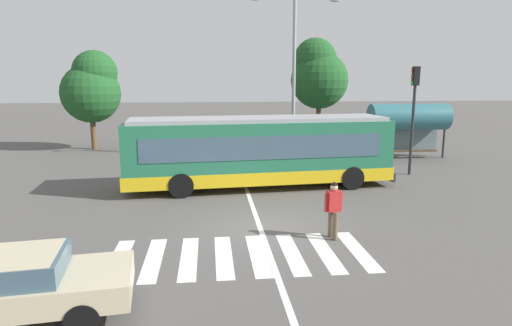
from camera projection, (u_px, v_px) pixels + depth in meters
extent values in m
plane|color=#514F4C|center=(265.00, 229.00, 13.82)|extent=(160.00, 160.00, 0.00)
cylinder|color=black|center=(332.00, 167.00, 20.94)|extent=(1.02, 0.38, 1.00)
cylinder|color=black|center=(352.00, 178.00, 18.68)|extent=(1.02, 0.38, 1.00)
cylinder|color=black|center=(180.00, 173.00, 19.61)|extent=(1.02, 0.38, 1.00)
cylinder|color=black|center=(181.00, 186.00, 17.34)|extent=(1.02, 0.38, 1.00)
cube|color=#236B4C|center=(259.00, 150.00, 18.89)|extent=(11.46, 3.45, 2.55)
cube|color=gold|center=(259.00, 173.00, 19.08)|extent=(11.57, 3.48, 0.55)
cube|color=#3D5666|center=(259.00, 143.00, 18.83)|extent=(10.11, 3.39, 0.96)
cube|color=#3D5666|center=(380.00, 142.00, 19.89)|extent=(0.22, 2.24, 1.63)
cube|color=black|center=(381.00, 123.00, 19.73)|extent=(0.22, 1.94, 0.28)
cube|color=#99999E|center=(259.00, 119.00, 18.63)|extent=(10.99, 3.21, 0.16)
cube|color=#28282B|center=(381.00, 172.00, 20.18)|extent=(0.32, 2.55, 0.36)
cylinder|color=brown|center=(331.00, 223.00, 13.02)|extent=(0.16, 0.16, 0.85)
cylinder|color=brown|center=(335.00, 226.00, 12.76)|extent=(0.16, 0.16, 0.85)
cube|color=#B22323|center=(334.00, 201.00, 12.75)|extent=(0.44, 0.33, 0.60)
cylinder|color=#B22323|center=(326.00, 203.00, 12.69)|extent=(0.10, 0.10, 0.55)
cylinder|color=#B22323|center=(341.00, 201.00, 12.83)|extent=(0.10, 0.10, 0.55)
sphere|color=tan|center=(334.00, 187.00, 12.67)|extent=(0.22, 0.22, 0.22)
sphere|color=black|center=(334.00, 185.00, 12.66)|extent=(0.19, 0.19, 0.19)
cylinder|color=black|center=(94.00, 279.00, 9.59)|extent=(0.66, 0.27, 0.64)
cylinder|color=black|center=(82.00, 319.00, 7.99)|extent=(0.66, 0.27, 0.64)
cube|color=#C6B793|center=(11.00, 290.00, 8.42)|extent=(4.68, 2.33, 0.52)
cube|color=#3D5666|center=(4.00, 267.00, 8.32)|extent=(2.33, 1.84, 0.44)
cube|color=#C6B793|center=(2.00, 258.00, 8.28)|extent=(2.14, 1.75, 0.09)
cylinder|color=black|center=(177.00, 146.00, 28.72)|extent=(0.25, 0.65, 0.64)
cylinder|color=black|center=(202.00, 146.00, 29.04)|extent=(0.25, 0.65, 0.64)
cylinder|color=black|center=(178.00, 153.00, 26.03)|extent=(0.25, 0.65, 0.64)
cylinder|color=black|center=(206.00, 152.00, 26.35)|extent=(0.25, 0.65, 0.64)
cube|color=#234293|center=(191.00, 144.00, 27.47)|extent=(2.19, 4.64, 0.52)
cube|color=#3D5666|center=(190.00, 137.00, 27.30)|extent=(1.78, 2.29, 0.44)
cube|color=#234293|center=(190.00, 134.00, 27.26)|extent=(1.69, 2.10, 0.09)
cylinder|color=black|center=(218.00, 145.00, 29.38)|extent=(0.25, 0.65, 0.64)
cylinder|color=black|center=(243.00, 144.00, 29.68)|extent=(0.25, 0.65, 0.64)
cylinder|color=black|center=(223.00, 151.00, 26.68)|extent=(0.25, 0.65, 0.64)
cylinder|color=black|center=(250.00, 151.00, 26.98)|extent=(0.25, 0.65, 0.64)
cube|color=#38383D|center=(233.00, 143.00, 28.12)|extent=(2.16, 4.63, 0.52)
cube|color=#3D5666|center=(233.00, 136.00, 27.94)|extent=(1.76, 2.28, 0.44)
cube|color=#38383D|center=(233.00, 133.00, 27.91)|extent=(1.68, 2.09, 0.09)
cylinder|color=black|center=(258.00, 145.00, 29.54)|extent=(0.20, 0.64, 0.64)
cylinder|color=black|center=(282.00, 144.00, 29.72)|extent=(0.20, 0.64, 0.64)
cylinder|color=black|center=(263.00, 151.00, 26.81)|extent=(0.20, 0.64, 0.64)
cylinder|color=black|center=(290.00, 151.00, 27.00)|extent=(0.20, 0.64, 0.64)
cube|color=#AD1E1E|center=(273.00, 143.00, 28.21)|extent=(1.84, 4.51, 0.52)
cube|color=#3D5666|center=(273.00, 135.00, 28.03)|extent=(1.61, 2.17, 0.44)
cube|color=#AD1E1E|center=(274.00, 132.00, 28.00)|extent=(1.54, 1.99, 0.09)
cylinder|color=black|center=(297.00, 144.00, 29.86)|extent=(0.22, 0.65, 0.64)
cylinder|color=black|center=(320.00, 143.00, 30.09)|extent=(0.22, 0.65, 0.64)
cylinder|color=black|center=(307.00, 150.00, 27.15)|extent=(0.22, 0.65, 0.64)
cylinder|color=black|center=(333.00, 150.00, 27.37)|extent=(0.22, 0.65, 0.64)
cube|color=#196B70|center=(314.00, 142.00, 28.56)|extent=(1.94, 4.55, 0.52)
cube|color=#3D5666|center=(315.00, 135.00, 28.38)|extent=(1.66, 2.20, 0.44)
cube|color=#196B70|center=(315.00, 132.00, 28.34)|extent=(1.58, 2.02, 0.09)
cylinder|color=#28282B|center=(412.00, 131.00, 21.32)|extent=(0.14, 0.14, 4.36)
cube|color=black|center=(416.00, 76.00, 20.83)|extent=(0.28, 0.32, 0.90)
cylinder|color=#410907|center=(413.00, 70.00, 20.76)|extent=(0.04, 0.20, 0.20)
cylinder|color=#463707|center=(412.00, 77.00, 20.82)|extent=(0.04, 0.20, 0.20)
cylinder|color=green|center=(412.00, 83.00, 20.87)|extent=(0.04, 0.20, 0.20)
cylinder|color=#28282B|center=(370.00, 140.00, 25.69)|extent=(0.12, 0.12, 2.30)
cylinder|color=#28282B|center=(444.00, 139.00, 26.18)|extent=(0.12, 0.12, 2.30)
cube|color=slate|center=(402.00, 136.00, 26.59)|extent=(4.40, 0.04, 1.93)
cylinder|color=#2D6670|center=(409.00, 117.00, 25.68)|extent=(4.67, 1.54, 1.54)
cube|color=#4C3823|center=(407.00, 151.00, 26.06)|extent=(3.66, 0.36, 0.08)
cylinder|color=#939399|center=(294.00, 80.00, 24.79)|extent=(0.20, 0.20, 9.25)
ellipsoid|color=silver|center=(335.00, 0.00, 24.22)|extent=(0.60, 0.32, 0.20)
cylinder|color=brown|center=(93.00, 132.00, 29.41)|extent=(0.36, 0.36, 2.38)
sphere|color=#1E5123|center=(91.00, 93.00, 28.93)|extent=(3.88, 3.88, 3.88)
sphere|color=#1E5123|center=(95.00, 73.00, 28.77)|extent=(2.91, 2.91, 2.91)
cylinder|color=brown|center=(318.00, 122.00, 32.25)|extent=(0.36, 0.36, 3.15)
sphere|color=#1E5123|center=(319.00, 80.00, 31.68)|extent=(4.14, 4.14, 4.14)
sphere|color=#1E5123|center=(315.00, 60.00, 31.53)|extent=(3.11, 3.11, 3.11)
cube|color=silver|center=(117.00, 261.00, 11.36)|extent=(0.45, 2.90, 0.01)
cube|color=silver|center=(153.00, 259.00, 11.45)|extent=(0.45, 2.90, 0.01)
cube|color=silver|center=(189.00, 258.00, 11.55)|extent=(0.45, 2.90, 0.01)
cube|color=silver|center=(224.00, 256.00, 11.65)|extent=(0.45, 2.90, 0.01)
cube|color=silver|center=(258.00, 255.00, 11.75)|extent=(0.45, 2.90, 0.01)
cube|color=silver|center=(292.00, 253.00, 11.85)|extent=(0.45, 2.90, 0.01)
cube|color=silver|center=(325.00, 252.00, 11.94)|extent=(0.45, 2.90, 0.01)
cube|color=silver|center=(358.00, 250.00, 12.04)|extent=(0.45, 2.90, 0.01)
cube|color=silver|center=(254.00, 210.00, 15.75)|extent=(0.16, 24.00, 0.01)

